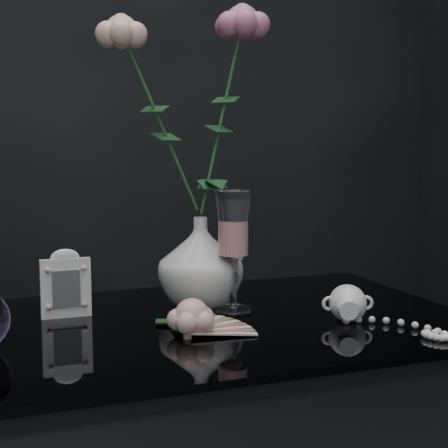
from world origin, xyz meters
name	(u,v)px	position (x,y,z in m)	size (l,w,h in m)	color
vase	(201,262)	(0.10, 0.16, 0.84)	(0.16, 0.16, 0.17)	white
wine_glass	(233,252)	(0.14, 0.09, 0.87)	(0.07, 0.07, 0.22)	white
picture_frame	(66,283)	(-0.15, 0.16, 0.82)	(0.09, 0.07, 0.12)	white
paper_fan	(187,331)	(0.01, -0.04, 0.77)	(0.22, 0.17, 0.02)	beige
loose_rose	(192,316)	(0.02, -0.02, 0.79)	(0.13, 0.17, 0.06)	#FFBBA4
pearl_jar	(348,301)	(0.30, -0.04, 0.79)	(0.22, 0.23, 0.07)	white
roses	(192,101)	(0.09, 0.16, 1.14)	(0.31, 0.12, 0.44)	#F6BC9C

